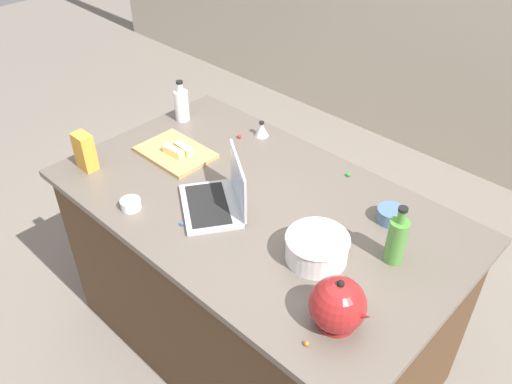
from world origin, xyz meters
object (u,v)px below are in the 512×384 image
object	(u,v)px
mixing_bowl_large	(317,247)
bottle_olive	(397,240)
ramekin_medium	(391,215)
kitchen_timer	(262,129)
butter_stick_left	(174,151)
bottle_vinegar	(182,104)
candy_bag	(85,152)
laptop	(219,197)
cutting_board	(175,153)
ramekin_small	(131,204)
kettle	(338,305)
butter_stick_right	(184,149)

from	to	relation	value
mixing_bowl_large	bottle_olive	world-z (taller)	bottle_olive
ramekin_medium	kitchen_timer	bearing A→B (deg)	171.60
mixing_bowl_large	butter_stick_left	size ratio (longest dim) A/B	2.09
bottle_vinegar	kitchen_timer	xyz separation A→B (m)	(0.40, 0.16, -0.05)
ramekin_medium	candy_bag	world-z (taller)	candy_bag
candy_bag	bottle_olive	bearing A→B (deg)	18.57
laptop	cutting_board	size ratio (longest dim) A/B	1.13
ramekin_small	ramekin_medium	bearing A→B (deg)	39.41
laptop	kettle	distance (m)	0.70
mixing_bowl_large	butter_stick_left	distance (m)	0.87
ramekin_medium	ramekin_small	bearing A→B (deg)	-140.59
kettle	cutting_board	world-z (taller)	kettle
kettle	butter_stick_right	world-z (taller)	kettle
kettle	butter_stick_left	distance (m)	1.12
mixing_bowl_large	cutting_board	xyz separation A→B (m)	(-0.89, 0.08, -0.04)
cutting_board	bottle_vinegar	bearing A→B (deg)	133.57
bottle_olive	cutting_board	distance (m)	1.10
candy_bag	cutting_board	bearing A→B (deg)	59.66
laptop	butter_stick_right	size ratio (longest dim) A/B	3.47
laptop	cutting_board	xyz separation A→B (m)	(-0.43, 0.12, -0.04)
kettle	candy_bag	size ratio (longest dim) A/B	1.25
ramekin_medium	kitchen_timer	size ratio (longest dim) A/B	1.42
butter_stick_right	ramekin_small	world-z (taller)	butter_stick_right
butter_stick_right	candy_bag	bearing A→B (deg)	-123.19
cutting_board	butter_stick_left	size ratio (longest dim) A/B	3.07
kitchen_timer	kettle	bearing A→B (deg)	-35.18
bottle_olive	ramekin_small	bearing A→B (deg)	-152.79
laptop	mixing_bowl_large	distance (m)	0.46
bottle_vinegar	ramekin_small	size ratio (longest dim) A/B	2.61
laptop	bottle_olive	world-z (taller)	bottle_olive
butter_stick_right	ramekin_medium	distance (m)	0.97
kettle	cutting_board	size ratio (longest dim) A/B	0.63
mixing_bowl_large	ramekin_medium	bearing A→B (deg)	77.84
kettle	candy_bag	world-z (taller)	kettle
mixing_bowl_large	cutting_board	bearing A→B (deg)	174.58
bottle_vinegar	bottle_olive	bearing A→B (deg)	-5.92
bottle_olive	ramekin_medium	size ratio (longest dim) A/B	2.17
candy_bag	bottle_vinegar	bearing A→B (deg)	92.83
butter_stick_left	ramekin_small	world-z (taller)	butter_stick_left
butter_stick_right	kitchen_timer	world-z (taller)	kitchen_timer
laptop	ramekin_small	xyz separation A→B (m)	(-0.25, -0.25, -0.03)
kettle	ramekin_medium	world-z (taller)	kettle
kitchen_timer	candy_bag	distance (m)	0.82
laptop	butter_stick_right	distance (m)	0.41
mixing_bowl_large	cutting_board	size ratio (longest dim) A/B	0.68
kitchen_timer	mixing_bowl_large	bearing A→B (deg)	-33.85
laptop	bottle_vinegar	distance (m)	0.74
bottle_vinegar	kettle	size ratio (longest dim) A/B	0.99
kettle	cutting_board	bearing A→B (deg)	166.56
bottle_vinegar	ramekin_small	world-z (taller)	bottle_vinegar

